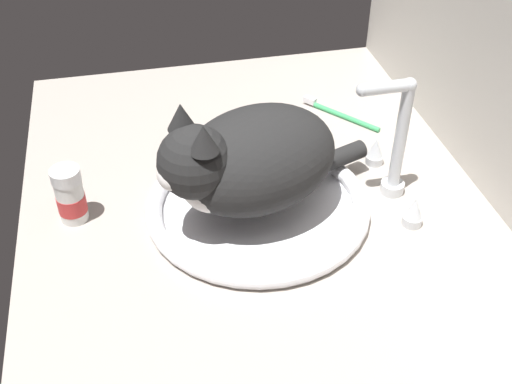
% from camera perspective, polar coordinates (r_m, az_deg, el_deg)
% --- Properties ---
extents(countertop, '(1.15, 0.77, 0.03)m').
position_cam_1_polar(countertop, '(1.02, 0.67, -3.85)').
color(countertop, '#ADA399').
rests_on(countertop, ground).
extents(sink_basin, '(0.37, 0.37, 0.03)m').
position_cam_1_polar(sink_basin, '(1.04, -0.00, -1.21)').
color(sink_basin, white).
rests_on(sink_basin, countertop).
extents(faucet, '(0.20, 0.11, 0.22)m').
position_cam_1_polar(faucet, '(1.06, 12.32, 3.64)').
color(faucet, silver).
rests_on(faucet, countertop).
extents(cat, '(0.27, 0.37, 0.19)m').
position_cam_1_polar(cat, '(0.97, -1.02, 2.83)').
color(cat, black).
rests_on(cat, sink_basin).
extents(pill_bottle, '(0.05, 0.05, 0.10)m').
position_cam_1_polar(pill_bottle, '(1.04, -16.35, -0.39)').
color(pill_bottle, white).
rests_on(pill_bottle, countertop).
extents(toothbrush, '(0.15, 0.12, 0.02)m').
position_cam_1_polar(toothbrush, '(1.29, 7.44, 7.00)').
color(toothbrush, '#3FB266').
rests_on(toothbrush, countertop).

